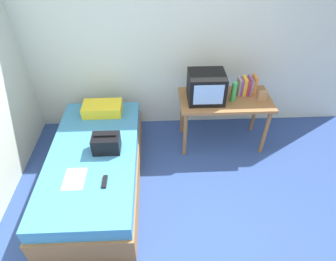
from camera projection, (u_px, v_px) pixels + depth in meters
ground_plane at (183, 237)px, 2.94m from camera, size 8.00×8.00×0.00m
wall_back at (173, 38)px, 3.64m from camera, size 5.20×0.10×2.60m
bed at (96, 168)px, 3.34m from camera, size 1.00×2.00×0.51m
desk at (225, 104)px, 3.67m from camera, size 1.16×0.60×0.72m
tv at (206, 87)px, 3.48m from camera, size 0.44×0.39×0.36m
water_bottle at (234, 92)px, 3.50m from camera, size 0.06×0.06×0.26m
book_row at (247, 86)px, 3.63m from camera, size 0.22×0.17×0.25m
picture_frame at (262, 96)px, 3.52m from camera, size 0.11×0.02×0.15m
pillow at (102, 109)px, 3.70m from camera, size 0.49×0.29×0.14m
handbag at (106, 143)px, 3.14m from camera, size 0.30×0.20×0.22m
magazine at (74, 179)px, 2.87m from camera, size 0.21×0.29×0.01m
remote_dark at (105, 182)px, 2.84m from camera, size 0.04×0.16×0.02m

